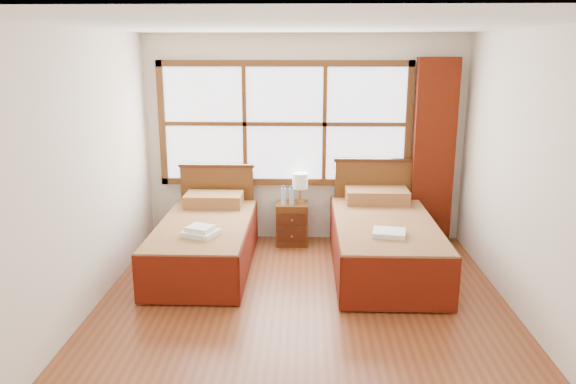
{
  "coord_description": "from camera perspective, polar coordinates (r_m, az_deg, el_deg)",
  "views": [
    {
      "loc": [
        0.02,
        -4.79,
        2.41
      ],
      "look_at": [
        -0.16,
        0.7,
        1.01
      ],
      "focal_mm": 35.0,
      "sensor_mm": 36.0,
      "label": 1
    }
  ],
  "objects": [
    {
      "name": "lamp",
      "position": [
        7.02,
        1.24,
        1.04
      ],
      "size": [
        0.19,
        0.19,
        0.38
      ],
      "color": "gold",
      "rests_on": "nightstand"
    },
    {
      "name": "curtain",
      "position": [
        7.19,
        14.56,
        3.93
      ],
      "size": [
        0.5,
        0.16,
        2.3
      ],
      "primitive_type": "cube",
      "color": "#5B1809",
      "rests_on": "wall_back"
    },
    {
      "name": "nightstand",
      "position": [
        7.12,
        0.43,
        -3.21
      ],
      "size": [
        0.4,
        0.4,
        0.53
      ],
      "color": "#583113",
      "rests_on": "floor"
    },
    {
      "name": "ceiling",
      "position": [
        4.79,
        1.68,
        16.59
      ],
      "size": [
        4.5,
        4.5,
        0.0
      ],
      "primitive_type": "plane",
      "rotation": [
        3.14,
        0.0,
        0.0
      ],
      "color": "white",
      "rests_on": "wall_back"
    },
    {
      "name": "wall_back",
      "position": [
        7.13,
        1.68,
        5.36
      ],
      "size": [
        4.0,
        0.0,
        4.0
      ],
      "primitive_type": "plane",
      "rotation": [
        1.57,
        0.0,
        0.0
      ],
      "color": "silver",
      "rests_on": "floor"
    },
    {
      "name": "floor",
      "position": [
        5.36,
        1.47,
        -12.39
      ],
      "size": [
        4.5,
        4.5,
        0.0
      ],
      "primitive_type": "plane",
      "color": "brown",
      "rests_on": "ground"
    },
    {
      "name": "bottle_far",
      "position": [
        6.96,
        0.37,
        -0.44
      ],
      "size": [
        0.06,
        0.06,
        0.23
      ],
      "color": "#AAC5DA",
      "rests_on": "nightstand"
    },
    {
      "name": "window",
      "position": [
        7.06,
        -0.35,
        6.93
      ],
      "size": [
        3.16,
        0.06,
        1.56
      ],
      "color": "white",
      "rests_on": "wall_back"
    },
    {
      "name": "bed_right",
      "position": [
        6.4,
        9.66,
        -4.87
      ],
      "size": [
        1.11,
        2.15,
        1.08
      ],
      "color": "#3E1B0D",
      "rests_on": "floor"
    },
    {
      "name": "bed_left",
      "position": [
        6.45,
        -8.38,
        -4.9
      ],
      "size": [
        1.03,
        2.05,
        1.0
      ],
      "color": "#3E1B0D",
      "rests_on": "floor"
    },
    {
      "name": "towels_right",
      "position": [
        5.79,
        10.24,
        -4.11
      ],
      "size": [
        0.37,
        0.33,
        0.05
      ],
      "rotation": [
        0.0,
        0.0,
        -0.18
      ],
      "color": "white",
      "rests_on": "bed_right"
    },
    {
      "name": "wall_right",
      "position": [
        5.3,
        23.75,
        1.0
      ],
      "size": [
        0.0,
        4.5,
        4.5
      ],
      "primitive_type": "plane",
      "rotation": [
        1.57,
        0.0,
        -1.57
      ],
      "color": "silver",
      "rests_on": "floor"
    },
    {
      "name": "towels_left",
      "position": [
        5.9,
        -8.89,
        -3.97
      ],
      "size": [
        0.42,
        0.4,
        0.1
      ],
      "rotation": [
        0.0,
        0.0,
        -0.38
      ],
      "color": "white",
      "rests_on": "bed_left"
    },
    {
      "name": "bottle_near",
      "position": [
        6.94,
        -0.46,
        -0.44
      ],
      "size": [
        0.06,
        0.06,
        0.24
      ],
      "color": "#AAC5DA",
      "rests_on": "nightstand"
    },
    {
      "name": "wall_left",
      "position": [
        5.32,
        -20.54,
        1.35
      ],
      "size": [
        0.0,
        4.5,
        4.5
      ],
      "primitive_type": "plane",
      "rotation": [
        1.57,
        0.0,
        1.57
      ],
      "color": "silver",
      "rests_on": "floor"
    }
  ]
}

